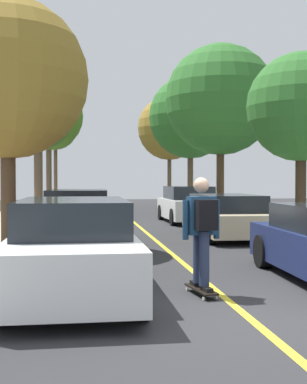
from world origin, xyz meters
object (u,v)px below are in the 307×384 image
object	(u,v)px
street_tree_left_far	(49,116)
street_tree_right_farthest	(169,128)
street_tree_left_nearest	(8,79)
street_tree_right_far	(190,117)
street_tree_right_near	(220,100)
parked_car_left_near	(78,218)
street_tree_right_nearest	(301,108)
parked_car_right_far	(188,205)
street_tree_left_farthest	(55,128)
skateboard	(201,289)
skateboarder	(202,226)
street_tree_left_near	(38,117)
parked_car_left_nearest	(73,248)
parked_car_right_near	(226,216)

from	to	relation	value
street_tree_left_far	street_tree_right_farthest	xyz separation A→B (m)	(7.67, 7.15, 0.18)
street_tree_left_nearest	street_tree_right_far	xyz separation A→B (m)	(7.67, 15.20, 1.03)
street_tree_right_near	street_tree_right_farthest	world-z (taller)	street_tree_right_near
parked_car_left_near	street_tree_right_nearest	xyz separation A→B (m)	(6.02, -0.28, 2.96)
parked_car_right_far	street_tree_right_farthest	distance (m)	15.40
street_tree_left_farthest	street_tree_right_far	xyz separation A→B (m)	(7.67, -6.57, 0.07)
street_tree_left_nearest	street_tree_right_far	distance (m)	17.06
skateboard	skateboarder	xyz separation A→B (m)	(0.01, -0.04, 0.95)
street_tree_left_near	street_tree_left_far	size ratio (longest dim) A/B	0.82
street_tree_left_nearest	parked_car_right_far	bearing A→B (deg)	51.74
street_tree_right_near	street_tree_left_farthest	bearing A→B (deg)	120.74
street_tree_right_near	parked_car_left_near	bearing A→B (deg)	-126.58
street_tree_left_near	street_tree_left_nearest	bearing A→B (deg)	-90.00
parked_car_left_nearest	street_tree_right_far	size ratio (longest dim) A/B	0.60
parked_car_left_near	street_tree_right_near	xyz separation A→B (m)	(6.02, 8.11, 4.44)
street_tree_right_near	street_tree_right_farthest	size ratio (longest dim) A/B	1.01
street_tree_right_near	street_tree_right_farthest	bearing A→B (deg)	90.00
street_tree_right_near	skateboard	bearing A→B (deg)	-106.08
parked_car_right_far	street_tree_right_far	distance (m)	8.95
parked_car_right_far	parked_car_left_nearest	bearing A→B (deg)	-108.80
skateboard	street_tree_right_far	bearing A→B (deg)	78.69
street_tree_left_far	street_tree_right_near	xyz separation A→B (m)	(7.67, -6.24, 0.07)
skateboarder	street_tree_left_near	bearing A→B (deg)	104.12
parked_car_left_near	street_tree_left_near	distance (m)	8.72
parked_car_right_near	skateboarder	bearing A→B (deg)	-108.29
parked_car_left_nearest	street_tree_left_farthest	bearing A→B (deg)	93.52
parked_car_left_near	street_tree_left_near	xyz separation A→B (m)	(-1.66, 7.79, 3.57)
street_tree_right_farthest	street_tree_right_near	bearing A→B (deg)	-90.00
parked_car_left_nearest	street_tree_left_far	distance (m)	20.81
street_tree_left_nearest	skateboarder	distance (m)	7.27
parked_car_right_far	street_tree_left_far	world-z (taller)	street_tree_left_far
parked_car_right_far	street_tree_right_near	world-z (taller)	street_tree_right_near
street_tree_left_farthest	street_tree_right_far	bearing A→B (deg)	-40.56
parked_car_right_far	street_tree_left_near	xyz separation A→B (m)	(-6.02, 0.91, 3.58)
street_tree_left_farthest	skateboarder	size ratio (longest dim) A/B	3.92
street_tree_left_far	street_tree_right_far	bearing A→B (deg)	0.74
parked_car_right_far	skateboard	world-z (taller)	parked_car_right_far
parked_car_right_near	street_tree_left_nearest	xyz separation A→B (m)	(-6.02, -1.96, 3.51)
parked_car_left_near	street_tree_left_nearest	xyz separation A→B (m)	(-1.66, -0.75, 3.44)
street_tree_left_farthest	street_tree_right_near	bearing A→B (deg)	-59.26
parked_car_left_near	street_tree_right_nearest	world-z (taller)	street_tree_right_nearest
street_tree_right_near	skateboard	distance (m)	15.78
street_tree_left_near	skateboarder	xyz separation A→B (m)	(3.54, -14.08, -3.25)
street_tree_left_far	street_tree_left_farthest	world-z (taller)	street_tree_left_far
street_tree_right_far	parked_car_left_near	bearing A→B (deg)	-112.61
street_tree_left_farthest	parked_car_left_near	bearing A→B (deg)	-85.49
street_tree_right_farthest	skateboard	bearing A→B (deg)	-98.49
parked_car_left_near	skateboarder	world-z (taller)	skateboarder
parked_car_left_near	street_tree_left_near	size ratio (longest dim) A/B	0.74
parked_car_right_far	street_tree_right_far	size ratio (longest dim) A/B	0.59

